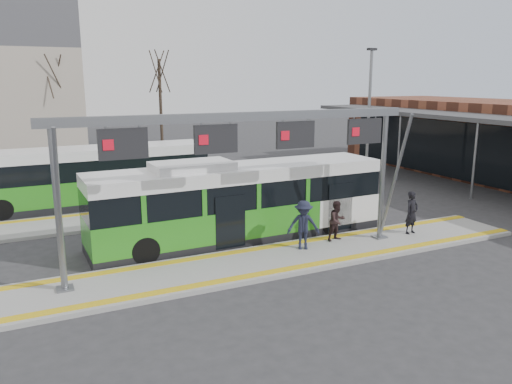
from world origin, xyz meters
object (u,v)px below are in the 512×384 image
gantry (248,143)px  passenger_b (337,221)px  passenger_c (303,225)px  passenger_a (412,213)px  hero_bus (240,202)px

gantry → passenger_b: (4.08, 0.51, -3.35)m
passenger_c → passenger_a: bearing=23.3°
gantry → hero_bus: (0.86, 2.78, -2.77)m
passenger_c → hero_bus: bearing=145.3°
gantry → hero_bus: gantry is taller
gantry → hero_bus: 4.02m
passenger_a → passenger_c: size_ratio=0.95×
passenger_a → passenger_b: passenger_a is taller
passenger_a → passenger_c: passenger_c is taller
gantry → hero_bus: size_ratio=1.06×
gantry → passenger_a: size_ratio=7.32×
passenger_b → passenger_c: passenger_c is taller
gantry → passenger_b: gantry is taller
hero_bus → passenger_a: bearing=-24.8°
hero_bus → passenger_a: 7.13m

